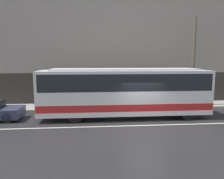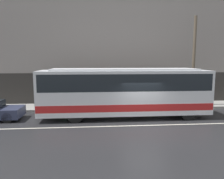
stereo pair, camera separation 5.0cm
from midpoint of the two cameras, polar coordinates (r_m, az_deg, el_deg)
name	(u,v)px [view 2 (the right image)]	position (r m, az deg, el deg)	size (l,w,h in m)	color
ground_plane	(144,125)	(13.41, 8.47, -9.28)	(60.00, 60.00, 0.00)	#262628
sidewalk	(130,106)	(18.41, 4.68, -4.29)	(60.00, 2.57, 0.18)	gray
building_facade	(128,30)	(19.60, 4.18, 15.29)	(60.00, 0.35, 13.43)	gray
lane_stripe	(144,125)	(13.40, 8.47, -9.26)	(54.00, 0.14, 0.01)	beige
transit_bus	(124,90)	(14.82, 3.38, -0.14)	(11.32, 2.59, 3.34)	silver
utility_pole_near	(194,61)	(19.14, 20.62, 6.86)	(0.24, 0.24, 7.22)	brown
pedestrian_waiting	(65,97)	(18.06, -12.09, -1.89)	(0.36, 0.36, 1.66)	#1E5933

